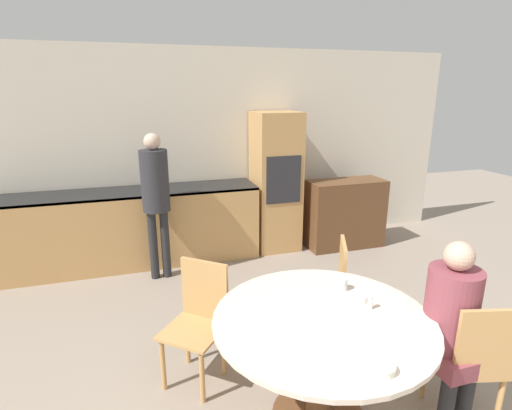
{
  "coord_description": "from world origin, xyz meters",
  "views": [
    {
      "loc": [
        -1.0,
        -0.36,
        2.08
      ],
      "look_at": [
        0.01,
        2.85,
        1.11
      ],
      "focal_mm": 28.0,
      "sensor_mm": 36.0,
      "label": 1
    }
  ],
  "objects": [
    {
      "name": "cup",
      "position": [
        0.31,
        1.82,
        0.8
      ],
      "size": [
        0.07,
        0.07,
        0.09
      ],
      "color": "silver",
      "rests_on": "dining_table"
    },
    {
      "name": "person_seated",
      "position": [
        0.79,
        1.33,
        0.71
      ],
      "size": [
        0.31,
        0.38,
        1.23
      ],
      "color": "#262628",
      "rests_on": "ground_plane"
    },
    {
      "name": "chair_far_right",
      "position": [
        0.5,
        2.35,
        0.5
      ],
      "size": [
        0.53,
        0.53,
        0.89
      ],
      "rotation": [
        0.0,
        0.0,
        4.27
      ],
      "color": "tan",
      "rests_on": "ground_plane"
    },
    {
      "name": "bowl_near",
      "position": [
        0.08,
        1.02,
        0.78
      ],
      "size": [
        0.13,
        0.13,
        0.04
      ],
      "color": "silver",
      "rests_on": "dining_table"
    },
    {
      "name": "bowl_centre",
      "position": [
        0.35,
        1.67,
        0.78
      ],
      "size": [
        0.12,
        0.12,
        0.04
      ],
      "color": "white",
      "rests_on": "dining_table"
    },
    {
      "name": "kitchen_counter",
      "position": [
        -1.08,
        4.46,
        0.48
      ],
      "size": [
        3.08,
        0.6,
        0.93
      ],
      "color": "tan",
      "rests_on": "ground_plane"
    },
    {
      "name": "dining_table",
      "position": [
        0.03,
        1.55,
        0.54
      ],
      "size": [
        1.34,
        1.34,
        0.76
      ],
      "color": "brown",
      "rests_on": "ground_plane"
    },
    {
      "name": "wall_back",
      "position": [
        0.0,
        4.81,
        1.3
      ],
      "size": [
        6.94,
        0.05,
        2.6
      ],
      "color": "silver",
      "rests_on": "ground_plane"
    },
    {
      "name": "sideboard",
      "position": [
        1.7,
        4.22,
        0.46
      ],
      "size": [
        1.04,
        0.45,
        0.92
      ],
      "color": "brown",
      "rests_on": "ground_plane"
    },
    {
      "name": "person_standing",
      "position": [
        -0.78,
        3.97,
        1.03
      ],
      "size": [
        0.3,
        0.3,
        1.65
      ],
      "color": "#262628",
      "rests_on": "ground_plane"
    },
    {
      "name": "salt_shaker",
      "position": [
        0.35,
        1.55,
        0.8
      ],
      "size": [
        0.03,
        0.03,
        0.09
      ],
      "color": "white",
      "rests_on": "dining_table"
    },
    {
      "name": "oven_unit",
      "position": [
        0.79,
        4.47,
        0.91
      ],
      "size": [
        0.57,
        0.59,
        1.82
      ],
      "color": "tan",
      "rests_on": "ground_plane"
    },
    {
      "name": "chair_near_right",
      "position": [
        0.91,
        1.23,
        0.5
      ],
      "size": [
        0.49,
        0.49,
        0.89
      ],
      "rotation": [
        0.0,
        0.0,
        2.89
      ],
      "color": "tan",
      "rests_on": "ground_plane"
    },
    {
      "name": "chair_far_left",
      "position": [
        -0.63,
        2.22,
        0.5
      ],
      "size": [
        0.56,
        0.56,
        0.89
      ],
      "rotation": [
        0.0,
        0.0,
        5.58
      ],
      "color": "tan",
      "rests_on": "ground_plane"
    }
  ]
}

